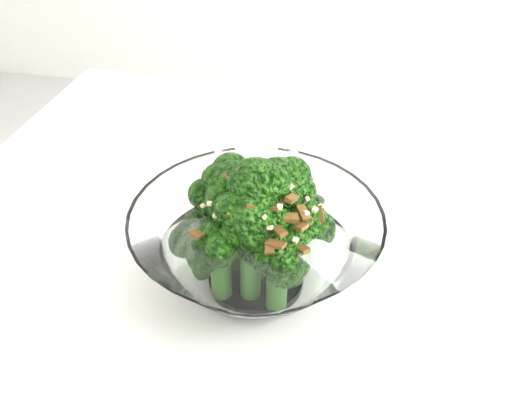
# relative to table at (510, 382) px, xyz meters

# --- Properties ---
(table) EXTENTS (1.23, 0.84, 0.75)m
(table) POSITION_rel_table_xyz_m (0.00, 0.00, 0.00)
(table) COLOR white
(table) RESTS_ON ground
(broccoli_dish) EXTENTS (0.21, 0.21, 0.13)m
(broccoli_dish) POSITION_rel_table_xyz_m (-0.24, 0.01, 0.12)
(broccoli_dish) COLOR white
(broccoli_dish) RESTS_ON table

